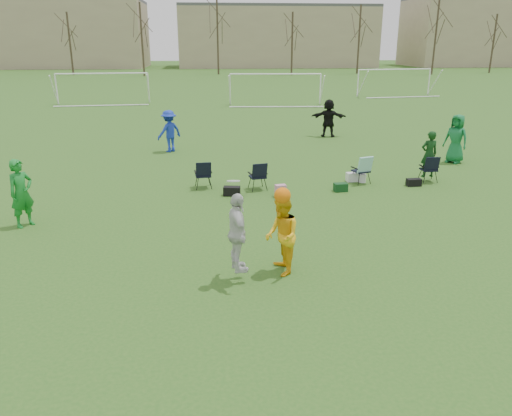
{
  "coord_description": "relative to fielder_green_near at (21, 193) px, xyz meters",
  "views": [
    {
      "loc": [
        -1.1,
        -8.86,
        4.88
      ],
      "look_at": [
        -0.17,
        1.94,
        1.25
      ],
      "focal_mm": 35.0,
      "sensor_mm": 36.0,
      "label": 1
    }
  ],
  "objects": [
    {
      "name": "ground",
      "position": [
        6.36,
        -4.67,
        -0.95
      ],
      "size": [
        260.0,
        260.0,
        0.0
      ],
      "primitive_type": "plane",
      "color": "#29581B",
      "rests_on": "ground"
    },
    {
      "name": "fielder_green_near",
      "position": [
        0.0,
        0.0,
        0.0
      ],
      "size": [
        0.78,
        0.82,
        1.89
      ],
      "primitive_type": "imported",
      "rotation": [
        0.0,
        0.0,
        0.9
      ],
      "color": "#167D27",
      "rests_on": "ground"
    },
    {
      "name": "fielder_blue",
      "position": [
        3.26,
        9.61,
        0.01
      ],
      "size": [
        1.4,
        1.34,
        1.91
      ],
      "primitive_type": "imported",
      "rotation": [
        0.0,
        0.0,
        3.84
      ],
      "color": "#1730AC",
      "rests_on": "ground"
    },
    {
      "name": "fielder_green_far",
      "position": [
        15.39,
        6.35,
        0.07
      ],
      "size": [
        1.12,
        1.18,
        2.03
      ],
      "primitive_type": "imported",
      "rotation": [
        0.0,
        0.0,
        -0.9
      ],
      "color": "#126632",
      "rests_on": "ground"
    },
    {
      "name": "fielder_black",
      "position": [
        11.44,
        12.81,
        0.05
      ],
      "size": [
        1.93,
        1.01,
        1.99
      ],
      "primitive_type": "imported",
      "rotation": [
        0.0,
        0.0,
        2.9
      ],
      "color": "black",
      "rests_on": "ground"
    },
    {
      "name": "center_contest",
      "position": [
        6.29,
        -3.7,
        0.05
      ],
      "size": [
        1.66,
        1.31,
        2.27
      ],
      "color": "silver",
      "rests_on": "ground"
    },
    {
      "name": "sideline_setup",
      "position": [
        9.73,
        3.38,
        -0.39
      ],
      "size": [
        8.84,
        1.96,
        1.84
      ],
      "color": "#0E3511",
      "rests_on": "ground"
    },
    {
      "name": "goal_left",
      "position": [
        -3.64,
        29.33,
        0.98
      ],
      "size": [
        7.39,
        0.76,
        2.46
      ],
      "rotation": [
        0.0,
        0.0,
        0.09
      ],
      "color": "white",
      "rests_on": "ground"
    },
    {
      "name": "goal_mid",
      "position": [
        10.36,
        27.33,
        0.98
      ],
      "size": [
        7.4,
        0.63,
        2.46
      ],
      "rotation": [
        0.0,
        0.0,
        -0.07
      ],
      "color": "white",
      "rests_on": "ground"
    },
    {
      "name": "goal_right",
      "position": [
        22.36,
        33.33,
        0.98
      ],
      "size": [
        7.35,
        1.14,
        2.46
      ],
      "rotation": [
        0.0,
        0.0,
        0.14
      ],
      "color": "white",
      "rests_on": "ground"
    },
    {
      "name": "tree_line",
      "position": [
        6.6,
        65.17,
        4.14
      ],
      "size": [
        110.28,
        3.28,
        11.4
      ],
      "color": "#382B21",
      "rests_on": "ground"
    },
    {
      "name": "building_row",
      "position": [
        13.09,
        91.33,
        5.04
      ],
      "size": [
        126.0,
        16.0,
        13.0
      ],
      "color": "tan",
      "rests_on": "ground"
    }
  ]
}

